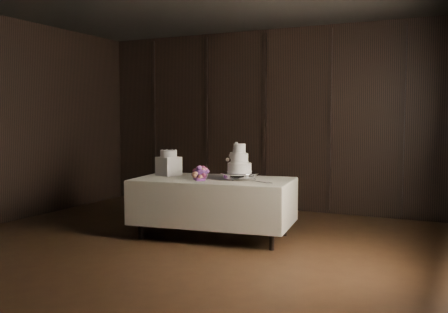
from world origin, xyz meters
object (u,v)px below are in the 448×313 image
at_px(wedding_cake, 237,161).
at_px(box_pedestal, 169,166).
at_px(display_table, 213,205).
at_px(bouquet, 200,174).
at_px(cake_stand, 239,176).
at_px(small_cake, 169,154).

xyz_separation_m(wedding_cake, box_pedestal, (-1.02, 0.03, -0.11)).
height_order(display_table, bouquet, bouquet).
relative_size(wedding_cake, bouquet, 0.88).
bearing_deg(cake_stand, box_pedestal, 179.44).
bearing_deg(display_table, wedding_cake, 2.66).
distance_m(cake_stand, small_cake, 1.08).
xyz_separation_m(display_table, small_cake, (-0.71, 0.08, 0.64)).
height_order(wedding_cake, box_pedestal, wedding_cake).
bearing_deg(wedding_cake, bouquet, -146.07).
bearing_deg(small_cake, bouquet, -16.79).
height_order(cake_stand, small_cake, small_cake).
distance_m(cake_stand, bouquet, 0.50).
bearing_deg(box_pedestal, cake_stand, -0.56).
bearing_deg(wedding_cake, box_pedestal, -165.80).
bearing_deg(small_cake, box_pedestal, 0.00).
bearing_deg(bouquet, wedding_cake, 18.31).
bearing_deg(small_cake, display_table, -6.25).
height_order(cake_stand, wedding_cake, wedding_cake).
xyz_separation_m(display_table, cake_stand, (0.33, 0.07, 0.39)).
bearing_deg(cake_stand, bouquet, -161.00).
bearing_deg(box_pedestal, wedding_cake, -1.42).
xyz_separation_m(wedding_cake, bouquet, (-0.45, -0.15, -0.16)).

